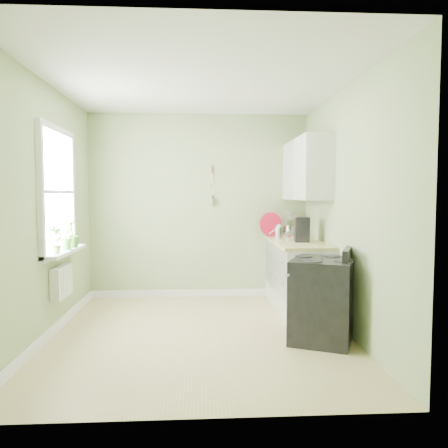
{
  "coord_description": "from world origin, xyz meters",
  "views": [
    {
      "loc": [
        -0.01,
        -4.67,
        1.52
      ],
      "look_at": [
        0.3,
        0.55,
        1.17
      ],
      "focal_mm": 35.0,
      "sensor_mm": 36.0,
      "label": 1
    }
  ],
  "objects": [
    {
      "name": "jar",
      "position": [
        1.16,
        0.91,
        0.95
      ],
      "size": [
        0.07,
        0.07,
        0.07
      ],
      "color": "beige",
      "rests_on": "countertop"
    },
    {
      "name": "wall_left",
      "position": [
        -1.61,
        0.0,
        1.35
      ],
      "size": [
        0.02,
        3.6,
        2.7
      ],
      "primitive_type": "cube",
      "color": "#98AC75",
      "rests_on": "floor"
    },
    {
      "name": "upper_cabinets",
      "position": [
        1.43,
        1.1,
        1.85
      ],
      "size": [
        0.35,
        1.4,
        0.8
      ],
      "primitive_type": "cube",
      "color": "white",
      "rests_on": "wall_right"
    },
    {
      "name": "wall_back",
      "position": [
        0.0,
        1.81,
        1.35
      ],
      "size": [
        3.2,
        0.02,
        2.7
      ],
      "primitive_type": "cube",
      "color": "#98AC75",
      "rests_on": "floor"
    },
    {
      "name": "coffee_maker",
      "position": [
        1.32,
        0.87,
        1.06
      ],
      "size": [
        0.2,
        0.22,
        0.32
      ],
      "color": "black",
      "rests_on": "countertop"
    },
    {
      "name": "plant_c",
      "position": [
        -1.5,
        0.55,
        1.07
      ],
      "size": [
        0.19,
        0.19,
        0.33
      ],
      "primitive_type": "imported",
      "rotation": [
        0.0,
        0.0,
        4.74
      ],
      "color": "#488029",
      "rests_on": "window_sill"
    },
    {
      "name": "plant_b",
      "position": [
        -1.5,
        0.33,
        1.04
      ],
      "size": [
        0.14,
        0.17,
        0.28
      ],
      "primitive_type": "imported",
      "rotation": [
        0.0,
        0.0,
        1.71
      ],
      "color": "#488029",
      "rests_on": "window_sill"
    },
    {
      "name": "countertop",
      "position": [
        1.29,
        1.0,
        0.89
      ],
      "size": [
        0.64,
        1.6,
        0.04
      ],
      "primitive_type": "cube",
      "color": "#DECD87",
      "rests_on": "base_cabinets"
    },
    {
      "name": "red_tray",
      "position": [
        1.05,
        1.64,
        1.09
      ],
      "size": [
        0.36,
        0.16,
        0.35
      ],
      "primitive_type": "cylinder",
      "rotation": [
        1.45,
        0.0,
        0.29
      ],
      "color": "red",
      "rests_on": "countertop"
    },
    {
      "name": "stand_mixer",
      "position": [
        1.34,
        1.74,
        1.07
      ],
      "size": [
        0.27,
        0.34,
        0.38
      ],
      "color": "#B2B2B7",
      "rests_on": "countertop"
    },
    {
      "name": "wall_right",
      "position": [
        1.61,
        0.0,
        1.35
      ],
      "size": [
        0.02,
        3.6,
        2.7
      ],
      "primitive_type": "cube",
      "color": "#98AC75",
      "rests_on": "floor"
    },
    {
      "name": "ceiling",
      "position": [
        0.0,
        0.0,
        2.71
      ],
      "size": [
        3.2,
        3.6,
        0.02
      ],
      "primitive_type": "cube",
      "color": "white",
      "rests_on": "wall_back"
    },
    {
      "name": "base_cabinets",
      "position": [
        1.3,
        1.0,
        0.43
      ],
      "size": [
        0.6,
        1.6,
        0.87
      ],
      "primitive_type": "cube",
      "color": "white",
      "rests_on": "floor"
    },
    {
      "name": "window_sill",
      "position": [
        -1.51,
        0.3,
        0.88
      ],
      "size": [
        0.18,
        1.14,
        0.04
      ],
      "primitive_type": "cube",
      "color": "white",
      "rests_on": "wall_left"
    },
    {
      "name": "radiator",
      "position": [
        -1.54,
        0.25,
        0.55
      ],
      "size": [
        0.12,
        0.5,
        0.35
      ],
      "primitive_type": "cube",
      "color": "white",
      "rests_on": "wall_left"
    },
    {
      "name": "wall_utensils",
      "position": [
        0.2,
        1.78,
        1.56
      ],
      "size": [
        0.02,
        0.14,
        0.58
      ],
      "color": "#DECD87",
      "rests_on": "wall_back"
    },
    {
      "name": "window",
      "position": [
        -1.58,
        0.3,
        1.55
      ],
      "size": [
        0.06,
        1.14,
        1.44
      ],
      "color": "white",
      "rests_on": "wall_left"
    },
    {
      "name": "plant_a",
      "position": [
        -1.5,
        -0.02,
        1.05
      ],
      "size": [
        0.17,
        0.19,
        0.31
      ],
      "primitive_type": "imported",
      "rotation": [
        0.0,
        0.0,
        1.08
      ],
      "color": "#488029",
      "rests_on": "window_sill"
    },
    {
      "name": "stove",
      "position": [
        1.28,
        -0.26,
        0.43
      ],
      "size": [
        0.87,
        0.88,
        0.97
      ],
      "color": "black",
      "rests_on": "floor"
    },
    {
      "name": "floor",
      "position": [
        0.0,
        0.0,
        -0.01
      ],
      "size": [
        3.2,
        3.6,
        0.02
      ],
      "primitive_type": "cube",
      "color": "tan",
      "rests_on": "ground"
    },
    {
      "name": "kettle",
      "position": [
        1.1,
        1.24,
        1.01
      ],
      "size": [
        0.21,
        0.12,
        0.21
      ],
      "color": "silver",
      "rests_on": "countertop"
    }
  ]
}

